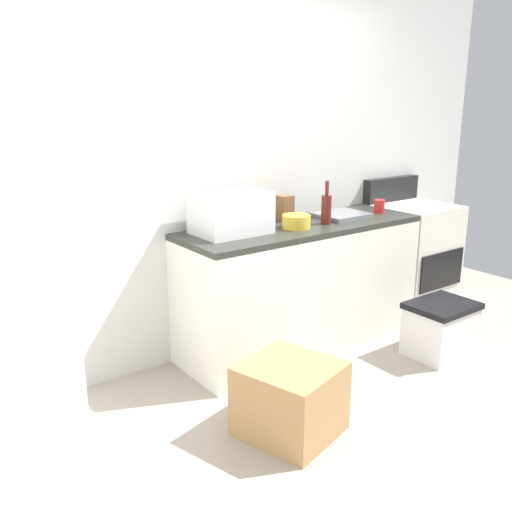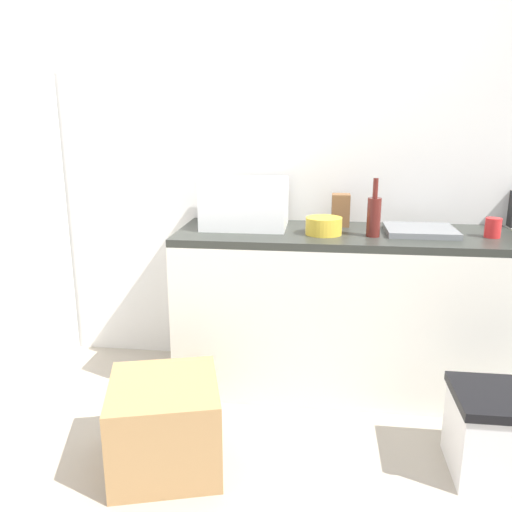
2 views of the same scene
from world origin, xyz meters
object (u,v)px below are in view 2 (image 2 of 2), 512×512
object	(u,v)px
coffee_mug	(493,228)
knife_block	(341,210)
microwave	(245,203)
mixing_bowl	(324,226)
wine_bottle	(374,215)
storage_bin	(506,434)
cardboard_box_large	(165,424)

from	to	relation	value
coffee_mug	knife_block	xyz separation A→B (m)	(-0.76, 0.20, 0.04)
microwave	mixing_bowl	size ratio (longest dim) A/B	2.42
wine_bottle	storage_bin	bearing A→B (deg)	-48.63
mixing_bowl	cardboard_box_large	distance (m)	1.25
coffee_mug	knife_block	bearing A→B (deg)	164.98
wine_bottle	storage_bin	world-z (taller)	wine_bottle
cardboard_box_large	mixing_bowl	bearing A→B (deg)	48.55
wine_bottle	coffee_mug	distance (m)	0.61
storage_bin	mixing_bowl	bearing A→B (deg)	141.35
coffee_mug	knife_block	size ratio (longest dim) A/B	0.56
wine_bottle	knife_block	size ratio (longest dim) A/B	1.67
coffee_mug	mixing_bowl	bearing A→B (deg)	-177.74
microwave	wine_bottle	distance (m)	0.71
microwave	coffee_mug	world-z (taller)	microwave
microwave	storage_bin	world-z (taller)	microwave
knife_block	storage_bin	xyz separation A→B (m)	(0.70, -0.87, -0.80)
knife_block	mixing_bowl	xyz separation A→B (m)	(-0.09, -0.24, -0.04)
knife_block	storage_bin	world-z (taller)	knife_block
knife_block	storage_bin	bearing A→B (deg)	-51.26
storage_bin	microwave	bearing A→B (deg)	147.93
wine_bottle	mixing_bowl	xyz separation A→B (m)	(-0.25, 0.02, -0.06)
mixing_bowl	wine_bottle	bearing A→B (deg)	-4.47
knife_block	mixing_bowl	world-z (taller)	knife_block
microwave	knife_block	world-z (taller)	microwave
coffee_mug	storage_bin	xyz separation A→B (m)	(-0.06, -0.67, -0.76)
microwave	wine_bottle	xyz separation A→B (m)	(0.69, -0.16, -0.03)
microwave	coffee_mug	xyz separation A→B (m)	(1.29, -0.10, -0.09)
cardboard_box_large	storage_bin	size ratio (longest dim) A/B	1.04
knife_block	mixing_bowl	bearing A→B (deg)	-111.34
wine_bottle	mixing_bowl	size ratio (longest dim) A/B	1.58
coffee_mug	cardboard_box_large	world-z (taller)	coffee_mug
coffee_mug	microwave	bearing A→B (deg)	175.50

